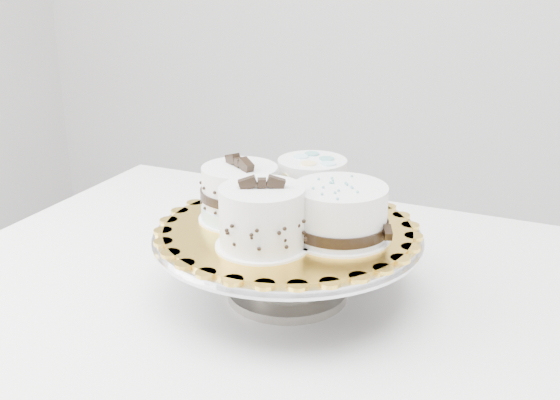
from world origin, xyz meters
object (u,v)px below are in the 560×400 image
at_px(cake_swirl, 262,219).
at_px(cake_board, 288,229).
at_px(cake_ribbon, 340,214).
at_px(cake_banded, 240,195).
at_px(cake_dots, 312,183).
at_px(table, 332,347).
at_px(cake_stand, 288,251).

bearing_deg(cake_swirl, cake_board, 60.38).
relative_size(cake_board, cake_ribbon, 2.07).
bearing_deg(cake_banded, cake_board, 32.86).
distance_m(cake_swirl, cake_dots, 0.15).
distance_m(table, cake_banded, 0.25).
distance_m(cake_dots, cake_ribbon, 0.11).
distance_m(cake_stand, cake_dots, 0.11).
bearing_deg(cake_board, table, 20.30).
relative_size(cake_stand, cake_swirl, 2.56).
distance_m(cake_board, cake_ribbon, 0.08).
bearing_deg(cake_banded, cake_swirl, -13.47).
relative_size(cake_dots, cake_ribbon, 0.75).
height_order(cake_board, cake_banded, cake_banded).
distance_m(cake_banded, cake_dots, 0.11).
bearing_deg(cake_board, cake_dots, 87.34).
bearing_deg(table, cake_swirl, -123.80).
relative_size(cake_board, cake_banded, 2.32).
bearing_deg(cake_swirl, cake_ribbon, 13.47).
bearing_deg(cake_dots, cake_swirl, -76.80).
relative_size(table, cake_dots, 10.07).
distance_m(table, cake_ribbon, 0.22).
height_order(table, cake_banded, cake_banded).
relative_size(cake_banded, cake_dots, 1.18).
bearing_deg(cake_stand, cake_banded, 178.20).
xyz_separation_m(cake_stand, cake_board, (0.00, 0.00, 0.03)).
relative_size(cake_board, cake_swirl, 2.35).
relative_size(cake_stand, cake_banded, 2.53).
height_order(cake_banded, cake_dots, cake_banded).
height_order(table, cake_dots, cake_dots).
xyz_separation_m(cake_dots, cake_ribbon, (0.07, -0.09, -0.00)).
height_order(cake_dots, cake_ribbon, same).
distance_m(table, cake_board, 0.19).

